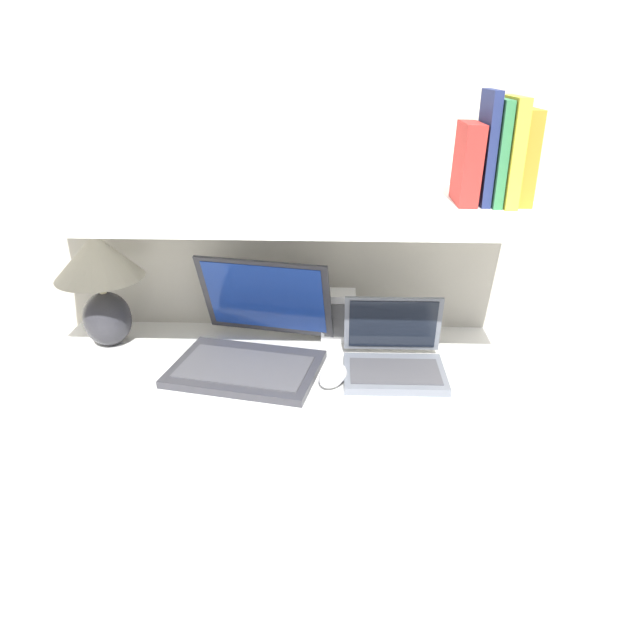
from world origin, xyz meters
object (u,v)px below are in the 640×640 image
book_navy (486,148)px  book_green (496,152)px  book_red (467,163)px  table_lamp (100,274)px  router_box (338,315)px  book_orange (524,157)px  book_yellow (509,151)px  computer_mouse (333,376)px  laptop_small (394,358)px  laptop_large (253,344)px

book_navy → book_green: bearing=0.0°
book_red → book_navy: bearing=0.0°
table_lamp → router_box: size_ratio=2.27×
book_orange → book_yellow: book_yellow is taller
book_yellow → book_orange: bearing=-0.0°
book_green → computer_mouse: bearing=-159.5°
laptop_small → book_green: 0.56m
book_yellow → book_red: (-0.09, 0.00, -0.03)m
book_orange → book_green: book_green is taller
router_box → book_navy: size_ratio=0.56×
book_green → book_red: 0.07m
book_orange → book_navy: book_navy is taller
laptop_small → computer_mouse: (-0.16, -0.07, -0.02)m
laptop_small → book_red: (0.15, 0.07, 0.48)m
table_lamp → computer_mouse: (0.64, -0.20, -0.19)m
computer_mouse → book_orange: 0.69m
laptop_large → computer_mouse: (0.22, -0.10, -0.03)m
router_box → book_navy: bearing=-19.4°
laptop_small → book_orange: 0.58m
book_green → table_lamp: bearing=176.9°
computer_mouse → router_box: size_ratio=0.88×
laptop_small → table_lamp: bearing=170.9°
laptop_small → router_box: laptop_small is taller
book_yellow → book_green: (-0.03, 0.00, -0.00)m
table_lamp → laptop_large: bearing=-12.5°
laptop_small → book_red: size_ratio=1.40×
table_lamp → book_navy: bearing=-3.2°
book_green → book_red: size_ratio=1.27×
laptop_large → book_green: 0.77m
table_lamp → laptop_small: table_lamp is taller
book_red → book_yellow: bearing=0.0°
book_green → book_navy: 0.03m
laptop_small → book_orange: (0.28, 0.07, 0.50)m
book_green → book_yellow: bearing=0.0°
book_orange → computer_mouse: bearing=-162.3°
laptop_small → book_yellow: (0.25, 0.07, 0.51)m
laptop_large → book_orange: bearing=3.3°
laptop_small → book_yellow: bearing=16.5°
book_orange → laptop_large: bearing=-176.7°
book_red → table_lamp: bearing=176.7°
book_orange → book_navy: size_ratio=0.84×
router_box → book_yellow: (0.39, -0.12, 0.48)m
laptop_large → router_box: laptop_large is taller
laptop_large → laptop_small: laptop_large is taller
table_lamp → laptop_small: size_ratio=1.25×
laptop_large → book_red: bearing=4.2°
book_yellow → book_red: book_yellow is taller
table_lamp → laptop_large: (0.43, -0.09, -0.16)m
router_box → book_orange: (0.43, -0.12, 0.47)m
laptop_small → book_green: size_ratio=1.10×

